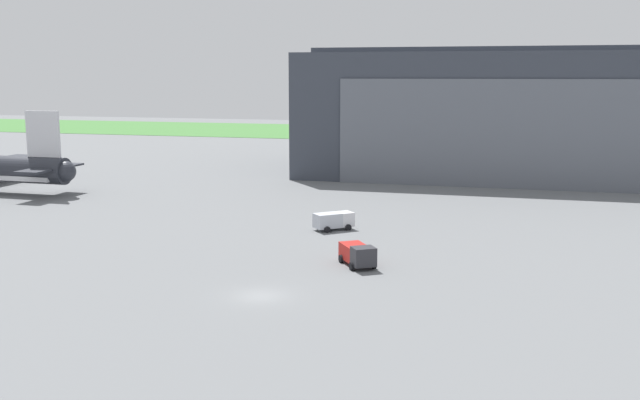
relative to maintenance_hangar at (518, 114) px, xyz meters
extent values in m
plane|color=slate|center=(-19.69, -81.68, -10.80)|extent=(440.00, 440.00, 0.00)
cube|color=#427939|center=(-19.69, 86.07, -10.76)|extent=(440.00, 56.00, 0.08)
cube|color=#383D47|center=(0.00, 0.09, -0.14)|extent=(74.17, 36.08, 21.31)
cube|color=slate|center=(0.00, -18.10, -2.27)|extent=(56.37, 0.30, 17.05)
cube|color=#383D47|center=(0.00, 0.09, 11.12)|extent=(74.17, 8.66, 1.20)
sphere|color=#282B33|center=(-63.47, -43.05, -7.00)|extent=(3.10, 3.10, 3.10)
cube|color=silver|center=(-66.86, -42.99, -1.64)|extent=(5.51, 0.50, 6.76)
cube|color=#282B33|center=(-65.96, -40.03, -6.61)|extent=(3.91, 5.63, 0.28)
cube|color=#282B33|center=(-66.07, -45.99, -6.61)|extent=(3.91, 5.63, 0.28)
cube|color=silver|center=(-18.96, -54.26, -9.62)|extent=(2.45, 2.48, 1.63)
cube|color=#B7BCC6|center=(-20.67, -55.77, -9.61)|extent=(3.52, 3.43, 1.65)
cylinder|color=black|center=(-18.36, -55.13, -10.43)|extent=(0.71, 0.67, 0.72)
cylinder|color=black|center=(-19.75, -53.56, -10.43)|extent=(0.71, 0.67, 0.72)
cylinder|color=black|center=(-20.42, -56.95, -10.43)|extent=(0.71, 0.67, 0.72)
cylinder|color=black|center=(-21.81, -55.37, -10.43)|extent=(0.71, 0.67, 0.72)
cube|color=#2D2D33|center=(-13.22, -71.57, -9.54)|extent=(2.65, 2.54, 1.75)
cube|color=#AD1E19|center=(-14.54, -69.52, -9.67)|extent=(3.46, 3.79, 1.48)
cylinder|color=black|center=(-14.23, -72.07, -10.41)|extent=(0.63, 0.78, 0.76)
cylinder|color=black|center=(-12.35, -70.85, -10.41)|extent=(0.63, 0.78, 0.76)
cylinder|color=black|center=(-15.81, -69.61, -10.41)|extent=(0.63, 0.78, 0.76)
cylinder|color=black|center=(-13.93, -68.40, -10.41)|extent=(0.63, 0.78, 0.76)
camera|label=1|loc=(-0.10, -136.17, 7.10)|focal=41.30mm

